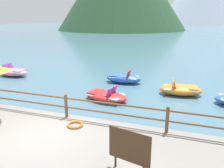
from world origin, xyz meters
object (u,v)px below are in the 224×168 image
(pedal_boat_0, at_px, (106,96))
(pedal_boat_3, at_px, (12,72))
(sign_board, at_px, (129,147))
(life_ring, at_px, (75,125))
(pedal_boat_4, at_px, (181,90))
(pedal_boat_1, at_px, (123,78))

(pedal_boat_0, height_order, pedal_boat_3, pedal_boat_3)
(sign_board, height_order, life_ring, sign_board)
(sign_board, distance_m, pedal_boat_4, 8.20)
(sign_board, relative_size, pedal_boat_4, 0.48)
(pedal_boat_4, bearing_deg, life_ring, -119.29)
(pedal_boat_0, relative_size, pedal_boat_4, 1.04)
(sign_board, xyz_separation_m, pedal_boat_4, (0.90, 8.10, -0.83))
(life_ring, relative_size, pedal_boat_4, 0.25)
(sign_board, distance_m, pedal_boat_1, 9.89)
(life_ring, xyz_separation_m, pedal_boat_3, (-8.73, 6.61, -0.15))
(life_ring, distance_m, pedal_boat_1, 7.53)
(pedal_boat_0, bearing_deg, pedal_boat_3, 162.53)
(pedal_boat_3, height_order, pedal_boat_4, pedal_boat_4)
(sign_board, relative_size, pedal_boat_1, 0.49)
(sign_board, distance_m, pedal_boat_0, 6.55)
(life_ring, relative_size, pedal_boat_3, 0.23)
(pedal_boat_3, relative_size, pedal_boat_4, 1.05)
(life_ring, relative_size, pedal_boat_1, 0.25)
(life_ring, height_order, pedal_boat_1, pedal_boat_1)
(pedal_boat_0, bearing_deg, pedal_boat_1, 91.04)
(life_ring, xyz_separation_m, pedal_boat_0, (-0.25, 3.94, -0.20))
(pedal_boat_0, height_order, pedal_boat_1, pedal_boat_1)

